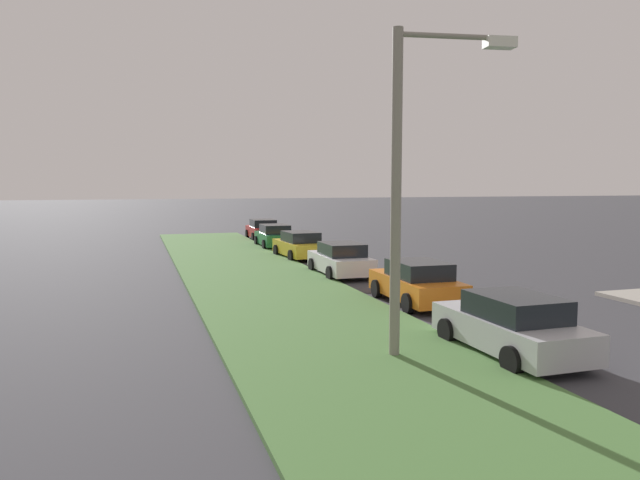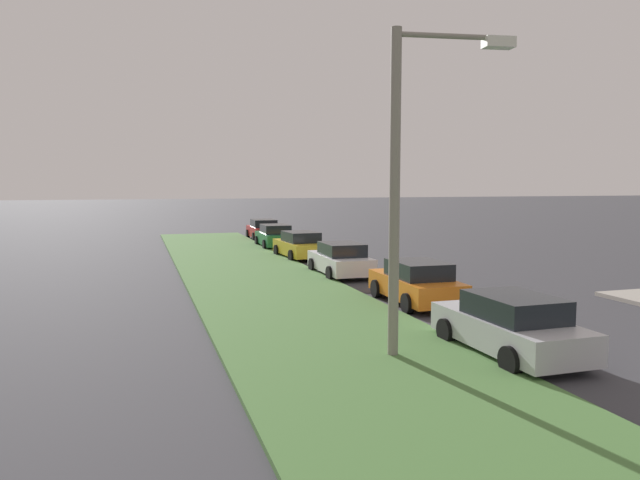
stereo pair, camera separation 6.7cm
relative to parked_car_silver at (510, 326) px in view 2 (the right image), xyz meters
The scene contains 8 objects.
grass_median 6.69m from the parked_car_silver, 32.99° to the left, with size 60.00×6.00×0.12m, color #477238.
parked_car_silver is the anchor object (origin of this frame).
parked_car_orange 6.18m from the parked_car_silver, ahead, with size 4.34×2.10×1.47m.
parked_car_white 12.70m from the parked_car_silver, ahead, with size 4.31×2.04×1.47m.
parked_car_yellow 19.07m from the parked_car_silver, ahead, with size 4.40×2.21×1.47m.
parked_car_green 24.84m from the parked_car_silver, ahead, with size 4.33×2.08×1.47m.
parked_car_red 30.35m from the parked_car_silver, ahead, with size 4.34×2.09×1.47m.
streetlight 4.43m from the parked_car_silver, 79.07° to the left, with size 0.68×2.87×7.50m.
Camera 2 is at (-7.47, 12.97, 4.07)m, focal length 33.47 mm.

